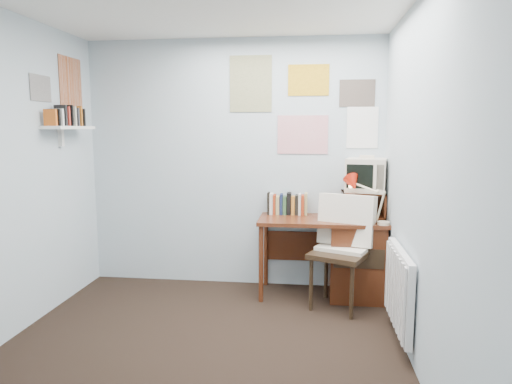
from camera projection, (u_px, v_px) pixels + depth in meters
ground at (192, 367)px, 3.11m from camera, size 3.50×3.50×0.00m
back_wall at (233, 164)px, 4.65m from camera, size 3.00×0.02×2.50m
right_wall at (429, 189)px, 2.76m from camera, size 0.02×3.50×2.50m
desk at (350, 255)px, 4.37m from camera, size 1.20×0.55×0.76m
desk_chair at (339, 255)px, 4.07m from camera, size 0.66×0.65×0.99m
desk_lamp at (384, 203)px, 4.04m from camera, size 0.30×0.26×0.39m
tv_riser at (363, 204)px, 4.39m from camera, size 0.40×0.30×0.25m
crt_tv at (366, 173)px, 4.37m from camera, size 0.43×0.41×0.35m
book_row at (297, 204)px, 4.54m from camera, size 0.60×0.14×0.22m
radiator at (399, 289)px, 3.42m from camera, size 0.09×0.80×0.60m
wall_shelf at (69, 128)px, 4.13m from camera, size 0.20×0.62×0.24m
posters_back at (303, 104)px, 4.48m from camera, size 1.20×0.01×0.90m
posters_left at (56, 85)px, 4.09m from camera, size 0.01×0.70×0.60m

